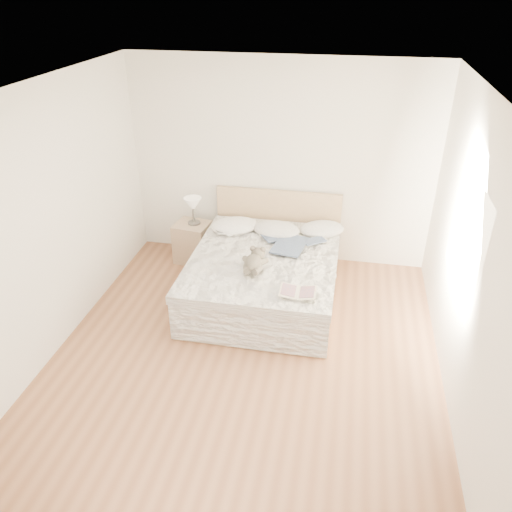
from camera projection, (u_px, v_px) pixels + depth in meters
name	position (u px, v px, depth m)	size (l,w,h in m)	color
floor	(245.00, 356.00, 5.27)	(4.00, 4.50, 0.00)	brown
ceiling	(242.00, 93.00, 3.94)	(4.00, 4.50, 0.00)	white
wall_back	(280.00, 164.00, 6.53)	(4.00, 0.02, 2.70)	white
wall_front	(155.00, 436.00, 2.68)	(4.00, 0.02, 2.70)	white
wall_left	(47.00, 225.00, 4.94)	(0.02, 4.50, 2.70)	white
wall_right	(471.00, 264.00, 4.27)	(0.02, 4.50, 2.70)	white
window	(466.00, 238.00, 4.48)	(0.02, 1.30, 1.10)	white
bed	(265.00, 273.00, 6.14)	(1.72, 2.14, 1.00)	tan
nightstand	(193.00, 242.00, 6.90)	(0.45, 0.40, 0.56)	tan
table_lamp	(193.00, 205.00, 6.65)	(0.24, 0.24, 0.37)	#48423D
pillow_left	(235.00, 226.00, 6.54)	(0.62, 0.43, 0.18)	white
pillow_middle	(277.00, 230.00, 6.44)	(0.61, 0.42, 0.18)	white
pillow_right	(322.00, 229.00, 6.45)	(0.58, 0.41, 0.17)	white
blouse	(290.00, 245.00, 6.09)	(0.57, 0.61, 0.02)	#354461
photo_book	(225.00, 232.00, 6.41)	(0.29, 0.20, 0.02)	white
childrens_book	(298.00, 292.00, 5.19)	(0.40, 0.27, 0.03)	beige
teddy_bear	(253.00, 268.00, 5.58)	(0.26, 0.37, 0.20)	#5C5447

